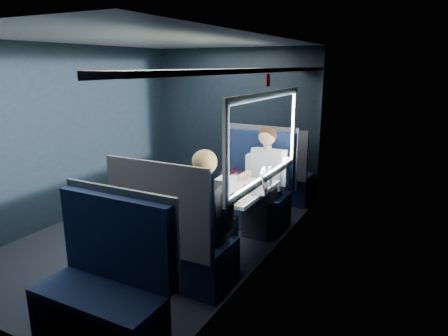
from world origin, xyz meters
The scene contains 13 objects.
ground centered at (0.00, 0.00, -0.01)m, with size 2.80×4.20×0.01m, color black.
room_shell centered at (0.02, 0.00, 1.48)m, with size 3.00×4.40×2.40m.
table centered at (1.03, 0.00, 0.66)m, with size 0.62×1.00×0.74m.
seat_bay_near centered at (0.84, 0.87, 0.42)m, with size 1.04×0.62×1.26m.
seat_bay_far centered at (0.85, -0.87, 0.41)m, with size 1.04×0.62×1.26m.
seat_row_front centered at (0.85, 1.80, 0.41)m, with size 1.04×0.51×1.16m.
seat_row_back centered at (0.85, -1.80, 0.41)m, with size 1.04×0.51×1.16m.
man centered at (1.10, 0.70, 0.72)m, with size 0.53×0.56×1.32m.
woman centered at (1.10, -0.71, 0.73)m, with size 0.53×0.56×1.32m.
papers centered at (1.00, 0.01, 0.74)m, with size 0.60×0.86×0.01m, color white.
laptop centered at (1.31, 0.00, 0.81)m, with size 0.35×0.40×0.25m.
bottle_small centered at (1.33, 0.25, 0.84)m, with size 0.06×0.06×0.22m.
cup centered at (1.25, 0.44, 0.79)m, with size 0.07×0.07×0.09m, color white.
Camera 1 is at (2.83, -3.70, 2.03)m, focal length 32.00 mm.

